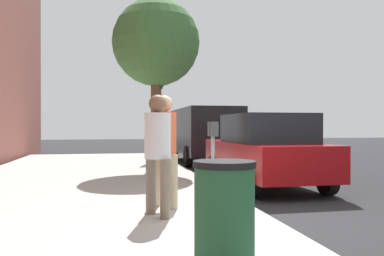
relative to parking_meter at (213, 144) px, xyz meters
name	(u,v)px	position (x,y,z in m)	size (l,w,h in m)	color
ground_plane	(264,222)	(-1.06, -0.54, -1.17)	(80.00, 80.00, 0.00)	#232326
sidewalk_slab	(61,226)	(-1.06, 2.46, -1.09)	(28.00, 6.00, 0.15)	#A8A59E
parking_meter	(213,144)	(0.00, 0.00, 0.00)	(0.36, 0.12, 1.41)	gray
pedestrian_at_meter	(164,141)	(-0.37, 0.92, 0.08)	(0.46, 0.40, 1.83)	tan
pedestrian_bystander	(158,144)	(-1.02, 1.10, 0.05)	(0.50, 0.39, 1.79)	#726656
parked_sedan_near	(265,150)	(2.34, -1.89, -0.27)	(4.42, 2.01, 1.77)	maroon
parked_van_far	(204,132)	(9.03, -1.89, 0.09)	(5.22, 2.16, 2.18)	black
street_tree	(156,44)	(5.27, 0.44, 2.81)	(2.64, 2.64, 5.18)	brown
traffic_signal	(157,98)	(8.64, 0.04, 1.41)	(0.24, 0.44, 3.60)	black
trash_bin	(224,215)	(-3.35, 0.74, -0.51)	(0.59, 0.59, 1.01)	#1E4C2D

